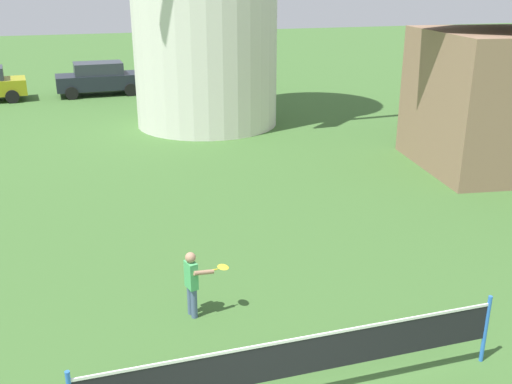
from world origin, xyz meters
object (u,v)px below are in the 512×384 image
object	(u,v)px
player_far	(193,280)
tennis_net	(300,357)
parked_car_black	(99,78)
parked_car_green	(209,73)

from	to	relation	value
player_far	tennis_net	bearing A→B (deg)	-69.44
parked_car_black	player_far	bearing A→B (deg)	-88.88
parked_car_black	parked_car_green	distance (m)	5.42
tennis_net	parked_car_green	bearing A→B (deg)	80.18
tennis_net	parked_car_green	world-z (taller)	parked_car_green
parked_car_black	parked_car_green	bearing A→B (deg)	-1.25
tennis_net	parked_car_green	distance (m)	23.81
player_far	parked_car_green	xyz separation A→B (m)	(5.00, 20.94, 0.14)
tennis_net	parked_car_green	size ratio (longest dim) A/B	1.44
player_far	parked_car_green	distance (m)	21.53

